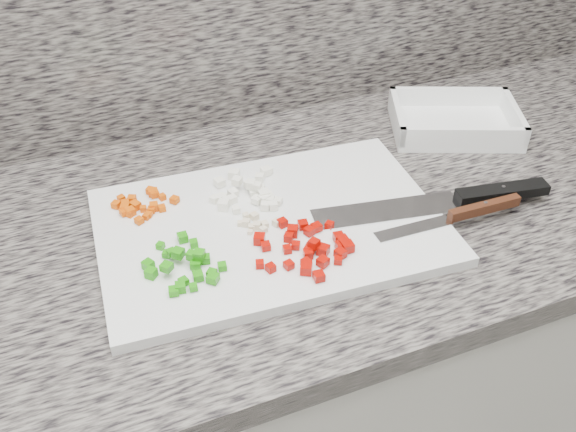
% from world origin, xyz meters
% --- Properties ---
extents(cabinet, '(3.92, 0.62, 0.86)m').
position_xyz_m(cabinet, '(0.00, 1.44, 0.43)').
color(cabinet, beige).
rests_on(cabinet, ground).
extents(countertop, '(3.96, 0.64, 0.04)m').
position_xyz_m(countertop, '(0.00, 1.44, 0.88)').
color(countertop, '#69635D').
rests_on(countertop, cabinet).
extents(cutting_board, '(0.52, 0.37, 0.02)m').
position_xyz_m(cutting_board, '(0.07, 1.40, 0.91)').
color(cutting_board, white).
rests_on(cutting_board, countertop).
extents(carrot_pile, '(0.10, 0.08, 0.01)m').
position_xyz_m(carrot_pile, '(-0.10, 1.51, 0.92)').
color(carrot_pile, '#D24C04').
rests_on(carrot_pile, cutting_board).
extents(onion_pile, '(0.12, 0.12, 0.02)m').
position_xyz_m(onion_pile, '(0.06, 1.47, 0.92)').
color(onion_pile, white).
rests_on(onion_pile, cutting_board).
extents(green_pepper_pile, '(0.11, 0.11, 0.02)m').
position_xyz_m(green_pepper_pile, '(-0.07, 1.35, 0.93)').
color(green_pepper_pile, '#20890C').
rests_on(green_pepper_pile, cutting_board).
extents(red_pepper_pile, '(0.14, 0.14, 0.02)m').
position_xyz_m(red_pepper_pile, '(0.10, 1.32, 0.92)').
color(red_pepper_pile, '#A00902').
rests_on(red_pepper_pile, cutting_board).
extents(garlic_pile, '(0.06, 0.05, 0.01)m').
position_xyz_m(garlic_pile, '(0.05, 1.40, 0.92)').
color(garlic_pile, beige).
rests_on(garlic_pile, cutting_board).
extents(chef_knife, '(0.38, 0.10, 0.02)m').
position_xyz_m(chef_knife, '(0.36, 1.34, 0.92)').
color(chef_knife, silver).
rests_on(chef_knife, cutting_board).
extents(paring_knife, '(0.24, 0.03, 0.02)m').
position_xyz_m(paring_knife, '(0.35, 1.30, 0.92)').
color(paring_knife, silver).
rests_on(paring_knife, cutting_board).
extents(tray, '(0.27, 0.24, 0.05)m').
position_xyz_m(tray, '(0.49, 1.55, 0.92)').
color(tray, white).
rests_on(tray, countertop).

